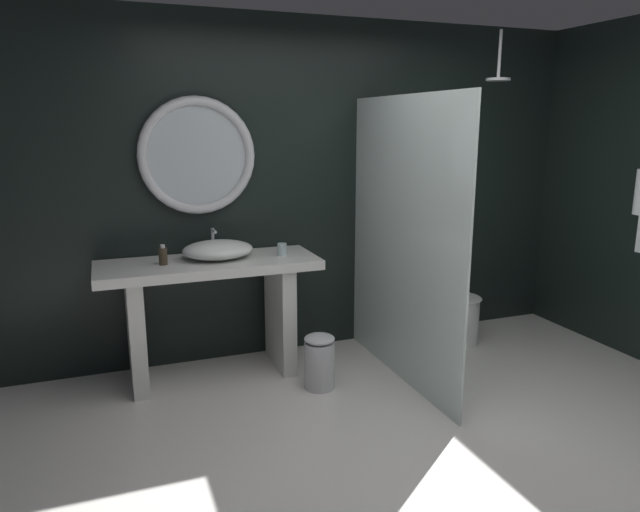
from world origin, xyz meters
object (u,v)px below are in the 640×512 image
round_wall_mirror (197,156)px  vessel_sink (218,250)px  waste_bin (319,361)px  rain_shower_head (498,74)px  toilet (453,312)px  tumbler_cup (282,249)px  soap_dispenser (163,256)px

round_wall_mirror → vessel_sink: bearing=-72.3°
vessel_sink → round_wall_mirror: size_ratio=0.59×
vessel_sink → waste_bin: vessel_sink is taller
rain_shower_head → toilet: bearing=142.9°
vessel_sink → waste_bin: size_ratio=1.27×
tumbler_cup → toilet: 1.66m
tumbler_cup → rain_shower_head: rain_shower_head is taller
toilet → vessel_sink: bearing=179.2°
vessel_sink → toilet: bearing=-0.8°
tumbler_cup → waste_bin: 0.85m
vessel_sink → tumbler_cup: 0.46m
tumbler_cup → round_wall_mirror: bearing=150.4°
tumbler_cup → soap_dispenser: 0.84m
soap_dispenser → waste_bin: bearing=-25.2°
rain_shower_head → vessel_sink: bearing=175.5°
soap_dispenser → toilet: size_ratio=0.26×
tumbler_cup → round_wall_mirror: size_ratio=0.11×
vessel_sink → soap_dispenser: (-0.38, -0.05, -0.00)m
soap_dispenser → toilet: 2.46m
vessel_sink → waste_bin: 1.07m
round_wall_mirror → toilet: (2.06, -0.27, -1.34)m
tumbler_cup → waste_bin: tumbler_cup is taller
toilet → waste_bin: (-1.40, -0.48, -0.05)m
toilet → waste_bin: 1.48m
tumbler_cup → round_wall_mirror: 0.91m
tumbler_cup → waste_bin: size_ratio=0.23×
tumbler_cup → toilet: tumbler_cup is taller
vessel_sink → tumbler_cup: vessel_sink is taller
soap_dispenser → rain_shower_head: size_ratio=0.38×
toilet → waste_bin: size_ratio=1.39×
rain_shower_head → toilet: rain_shower_head is taller
toilet → tumbler_cup: bearing=-178.6°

